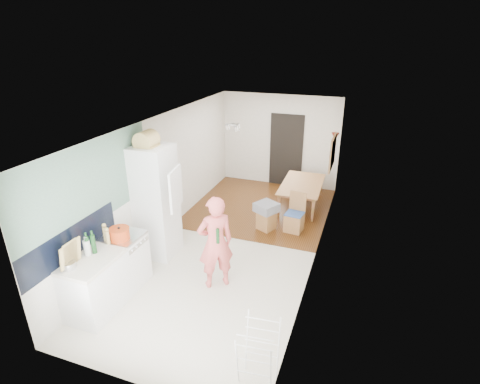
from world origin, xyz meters
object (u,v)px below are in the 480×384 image
Objects in this scene: dining_chair at (295,213)px; stool at (266,220)px; dining_table at (302,197)px; person at (215,235)px; drying_rack at (258,354)px.

stool is (-0.58, -0.12, -0.22)m from dining_chair.
dining_chair is at bearing -178.37° from dining_table.
person is 2.31× the size of drying_rack.
dining_table is 1.32m from dining_chair.
drying_rack is (1.22, -1.60, -0.55)m from person.
dining_chair is at bearing -149.08° from person.
person is 2.08m from drying_rack.
dining_table is at bearing 70.27° from stool.
drying_rack is at bearing -75.68° from stool.
person is at bearing 121.51° from drying_rack.
dining_chair is at bearing 11.61° from stool.
dining_table reaches higher than stool.
stool is 0.51× the size of drying_rack.
dining_table is (0.78, 3.59, -0.71)m from person.
dining_chair is 0.63m from stool.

